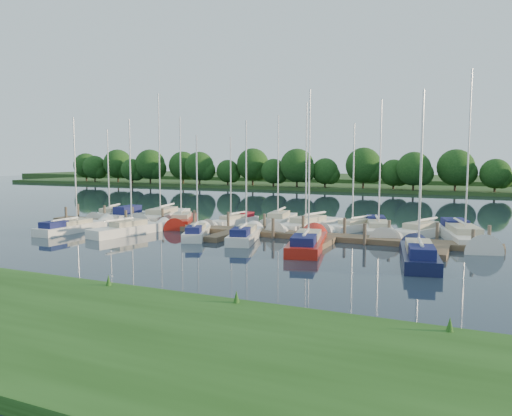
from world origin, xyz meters
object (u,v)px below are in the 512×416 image
at_px(sailboat_n_5, 279,222).
at_px(sailboat_n_0, 111,215).
at_px(dock, 236,232).
at_px(motorboat, 126,216).
at_px(sailboat_s_2, 197,233).

bearing_deg(sailboat_n_5, sailboat_n_0, -1.56).
xyz_separation_m(dock, motorboat, (-14.41, 3.91, 0.16)).
height_order(dock, motorboat, motorboat).
bearing_deg(sailboat_s_2, motorboat, 128.52).
bearing_deg(sailboat_n_0, sailboat_n_5, 170.11).
distance_m(motorboat, sailboat_n_5, 15.79).
bearing_deg(sailboat_n_5, sailboat_s_2, 63.00).
xyz_separation_m(dock, sailboat_n_0, (-17.10, 4.67, 0.08)).
xyz_separation_m(dock, sailboat_s_2, (-2.11, -2.66, 0.12)).
bearing_deg(motorboat, sailboat_n_5, -170.29).
relative_size(dock, sailboat_n_5, 3.75).
xyz_separation_m(sailboat_n_0, sailboat_s_2, (14.99, -7.32, 0.04)).
bearing_deg(sailboat_s_2, sailboat_n_5, 47.68).
height_order(dock, sailboat_s_2, sailboat_s_2).
xyz_separation_m(dock, sailboat_n_5, (1.12, 6.75, 0.09)).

